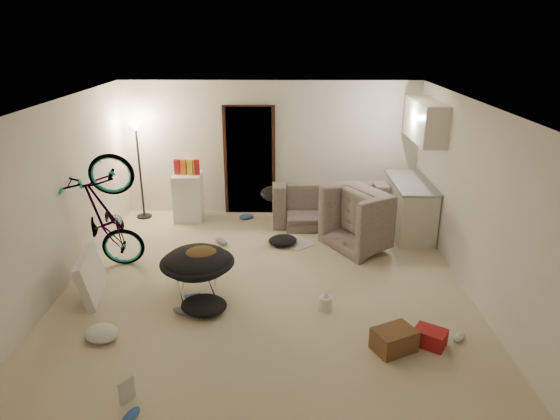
{
  "coord_description": "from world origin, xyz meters",
  "views": [
    {
      "loc": [
        0.27,
        -6.17,
        3.39
      ],
      "look_at": [
        0.2,
        0.6,
        0.9
      ],
      "focal_mm": 32.0,
      "sensor_mm": 36.0,
      "label": 1
    }
  ],
  "objects_px": {
    "floor_lamp": "(138,150)",
    "mini_fridge": "(188,197)",
    "drink_case_a": "(394,340)",
    "saucer_chair": "(198,268)",
    "sofa": "(328,206)",
    "armchair": "(373,223)",
    "drink_case_b": "(430,337)",
    "kitchen_counter": "(409,208)",
    "bicycle": "(109,239)",
    "tv_box": "(91,275)",
    "juicer": "(325,302)"
  },
  "relations": [
    {
      "from": "floor_lamp",
      "to": "mini_fridge",
      "type": "xyz_separation_m",
      "value": [
        0.88,
        -0.1,
        -0.87
      ]
    },
    {
      "from": "floor_lamp",
      "to": "drink_case_a",
      "type": "height_order",
      "value": "floor_lamp"
    },
    {
      "from": "floor_lamp",
      "to": "saucer_chair",
      "type": "xyz_separation_m",
      "value": [
        1.53,
        -2.95,
        -0.9
      ]
    },
    {
      "from": "mini_fridge",
      "to": "floor_lamp",
      "type": "bearing_deg",
      "value": 170.99
    },
    {
      "from": "sofa",
      "to": "armchair",
      "type": "height_order",
      "value": "armchair"
    },
    {
      "from": "mini_fridge",
      "to": "drink_case_a",
      "type": "relative_size",
      "value": 1.94
    },
    {
      "from": "sofa",
      "to": "floor_lamp",
      "type": "bearing_deg",
      "value": -6.09
    },
    {
      "from": "mini_fridge",
      "to": "drink_case_a",
      "type": "distance_m",
      "value": 5.02
    },
    {
      "from": "drink_case_b",
      "to": "armchair",
      "type": "bearing_deg",
      "value": 126.51
    },
    {
      "from": "sofa",
      "to": "saucer_chair",
      "type": "distance_m",
      "value": 3.36
    },
    {
      "from": "kitchen_counter",
      "to": "sofa",
      "type": "bearing_deg",
      "value": 161.88
    },
    {
      "from": "floor_lamp",
      "to": "drink_case_a",
      "type": "distance_m",
      "value": 5.78
    },
    {
      "from": "bicycle",
      "to": "mini_fridge",
      "type": "height_order",
      "value": "bicycle"
    },
    {
      "from": "sofa",
      "to": "drink_case_b",
      "type": "distance_m",
      "value": 3.92
    },
    {
      "from": "mini_fridge",
      "to": "saucer_chair",
      "type": "bearing_deg",
      "value": -79.79
    },
    {
      "from": "mini_fridge",
      "to": "drink_case_a",
      "type": "bearing_deg",
      "value": -55.68
    },
    {
      "from": "saucer_chair",
      "to": "tv_box",
      "type": "xyz_separation_m",
      "value": [
        -1.43,
        -0.0,
        -0.11
      ]
    },
    {
      "from": "mini_fridge",
      "to": "drink_case_a",
      "type": "xyz_separation_m",
      "value": [
        3.01,
        -4.01,
        -0.31
      ]
    },
    {
      "from": "floor_lamp",
      "to": "juicer",
      "type": "xyz_separation_m",
      "value": [
        3.19,
        -3.26,
        -1.21
      ]
    },
    {
      "from": "drink_case_a",
      "to": "drink_case_b",
      "type": "height_order",
      "value": "drink_case_a"
    },
    {
      "from": "sofa",
      "to": "bicycle",
      "type": "bearing_deg",
      "value": 27.44
    },
    {
      "from": "kitchen_counter",
      "to": "armchair",
      "type": "xyz_separation_m",
      "value": [
        -0.71,
        -0.53,
        -0.08
      ]
    },
    {
      "from": "floor_lamp",
      "to": "kitchen_counter",
      "type": "height_order",
      "value": "floor_lamp"
    },
    {
      "from": "juicer",
      "to": "mini_fridge",
      "type": "bearing_deg",
      "value": 126.19
    },
    {
      "from": "saucer_chair",
      "to": "tv_box",
      "type": "relative_size",
      "value": 1.07
    },
    {
      "from": "bicycle",
      "to": "tv_box",
      "type": "relative_size",
      "value": 2.0
    },
    {
      "from": "kitchen_counter",
      "to": "drink_case_b",
      "type": "distance_m",
      "value": 3.42
    },
    {
      "from": "floor_lamp",
      "to": "drink_case_b",
      "type": "relative_size",
      "value": 5.29
    },
    {
      "from": "floor_lamp",
      "to": "tv_box",
      "type": "relative_size",
      "value": 1.99
    },
    {
      "from": "floor_lamp",
      "to": "sofa",
      "type": "height_order",
      "value": "floor_lamp"
    },
    {
      "from": "drink_case_a",
      "to": "juicer",
      "type": "xyz_separation_m",
      "value": [
        -0.7,
        0.85,
        -0.03
      ]
    },
    {
      "from": "saucer_chair",
      "to": "drink_case_b",
      "type": "xyz_separation_m",
      "value": [
        2.79,
        -1.07,
        -0.31
      ]
    },
    {
      "from": "floor_lamp",
      "to": "juicer",
      "type": "distance_m",
      "value": 4.72
    },
    {
      "from": "floor_lamp",
      "to": "bicycle",
      "type": "height_order",
      "value": "floor_lamp"
    },
    {
      "from": "armchair",
      "to": "juicer",
      "type": "distance_m",
      "value": 2.29
    },
    {
      "from": "saucer_chair",
      "to": "tv_box",
      "type": "bearing_deg",
      "value": -179.97
    },
    {
      "from": "armchair",
      "to": "bicycle",
      "type": "relative_size",
      "value": 0.61
    },
    {
      "from": "floor_lamp",
      "to": "drink_case_a",
      "type": "relative_size",
      "value": 4.02
    },
    {
      "from": "sofa",
      "to": "tv_box",
      "type": "height_order",
      "value": "tv_box"
    },
    {
      "from": "drink_case_a",
      "to": "drink_case_b",
      "type": "bearing_deg",
      "value": -14.04
    },
    {
      "from": "mini_fridge",
      "to": "drink_case_b",
      "type": "distance_m",
      "value": 5.22
    },
    {
      "from": "bicycle",
      "to": "kitchen_counter",
      "type": "bearing_deg",
      "value": -79.6
    },
    {
      "from": "armchair",
      "to": "juicer",
      "type": "relative_size",
      "value": 4.49
    },
    {
      "from": "kitchen_counter",
      "to": "tv_box",
      "type": "relative_size",
      "value": 1.65
    },
    {
      "from": "tv_box",
      "to": "drink_case_a",
      "type": "relative_size",
      "value": 2.02
    },
    {
      "from": "armchair",
      "to": "sofa",
      "type": "bearing_deg",
      "value": 3.53
    },
    {
      "from": "kitchen_counter",
      "to": "tv_box",
      "type": "xyz_separation_m",
      "value": [
        -4.73,
        -2.3,
        -0.14
      ]
    },
    {
      "from": "sofa",
      "to": "armchair",
      "type": "xyz_separation_m",
      "value": [
        0.67,
        -0.98,
        0.06
      ]
    },
    {
      "from": "kitchen_counter",
      "to": "saucer_chair",
      "type": "distance_m",
      "value": 4.03
    },
    {
      "from": "armchair",
      "to": "floor_lamp",
      "type": "bearing_deg",
      "value": 43.33
    }
  ]
}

